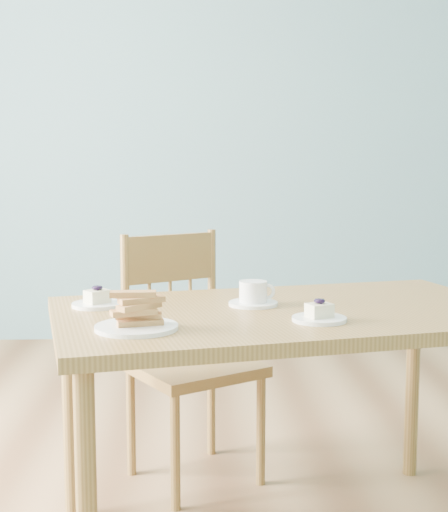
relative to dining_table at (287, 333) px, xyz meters
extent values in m
cube|color=slate|center=(-0.36, 2.53, 0.72)|extent=(5.00, 0.01, 2.70)
cube|color=olive|center=(0.00, 0.00, 0.05)|extent=(1.44, 1.02, 0.04)
cylinder|color=olive|center=(-0.51, -0.44, -0.30)|extent=(0.05, 0.05, 0.66)
cylinder|color=olive|center=(-0.65, 0.17, -0.30)|extent=(0.05, 0.05, 0.66)
cylinder|color=olive|center=(0.51, 0.44, -0.30)|extent=(0.05, 0.05, 0.66)
cube|color=olive|center=(-0.26, 0.43, -0.22)|extent=(0.53, 0.53, 0.04)
cylinder|color=olive|center=(-0.33, 0.20, -0.43)|extent=(0.03, 0.03, 0.39)
cylinder|color=olive|center=(-0.04, 0.38, -0.43)|extent=(0.03, 0.03, 0.39)
cylinder|color=olive|center=(-0.49, 0.48, -0.43)|extent=(0.03, 0.03, 0.39)
cylinder|color=olive|center=(-0.20, 0.65, -0.43)|extent=(0.03, 0.03, 0.39)
cylinder|color=olive|center=(-0.51, 0.48, 0.02)|extent=(0.03, 0.03, 0.44)
cylinder|color=olive|center=(-0.20, 0.66, 0.02)|extent=(0.03, 0.03, 0.44)
cube|color=olive|center=(-0.35, 0.57, 0.14)|extent=(0.30, 0.19, 0.17)
cylinder|color=olive|center=(-0.42, 0.53, -0.07)|extent=(0.01, 0.01, 0.26)
cylinder|color=olive|center=(-0.35, 0.57, -0.07)|extent=(0.01, 0.01, 0.26)
cylinder|color=olive|center=(-0.28, 0.62, -0.07)|extent=(0.01, 0.01, 0.26)
cylinder|color=white|center=(0.06, -0.17, 0.07)|extent=(0.14, 0.14, 0.01)
cube|color=beige|center=(0.06, -0.17, 0.10)|extent=(0.08, 0.07, 0.04)
ellipsoid|color=black|center=(0.06, -0.17, 0.12)|extent=(0.03, 0.03, 0.01)
sphere|color=black|center=(0.07, -0.16, 0.12)|extent=(0.01, 0.01, 0.01)
sphere|color=black|center=(0.06, -0.16, 0.12)|extent=(0.01, 0.01, 0.01)
sphere|color=black|center=(0.07, -0.17, 0.12)|extent=(0.01, 0.01, 0.01)
cylinder|color=white|center=(-0.54, 0.06, 0.08)|extent=(0.15, 0.15, 0.01)
cube|color=beige|center=(-0.54, 0.06, 0.10)|extent=(0.08, 0.08, 0.04)
ellipsoid|color=black|center=(-0.54, 0.06, 0.12)|extent=(0.03, 0.03, 0.01)
sphere|color=black|center=(-0.53, 0.06, 0.12)|extent=(0.01, 0.01, 0.01)
sphere|color=black|center=(-0.55, 0.06, 0.12)|extent=(0.01, 0.01, 0.01)
sphere|color=black|center=(-0.54, 0.05, 0.12)|extent=(0.01, 0.01, 0.01)
cylinder|color=white|center=(-0.09, 0.05, 0.07)|extent=(0.14, 0.14, 0.01)
cylinder|color=white|center=(-0.09, 0.05, 0.11)|extent=(0.09, 0.09, 0.06)
cylinder|color=olive|center=(-0.09, 0.05, 0.13)|extent=(0.07, 0.07, 0.00)
torus|color=white|center=(-0.05, 0.05, 0.11)|extent=(0.05, 0.01, 0.05)
cylinder|color=white|center=(-0.41, -0.25, 0.08)|extent=(0.21, 0.21, 0.01)
camera|label=1|loc=(-0.26, -1.98, 0.47)|focal=50.00mm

